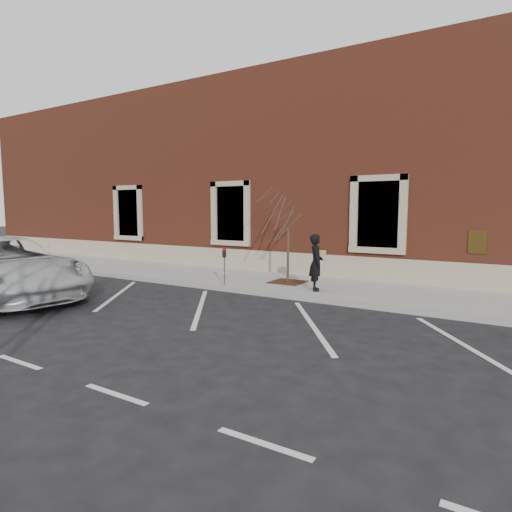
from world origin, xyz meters
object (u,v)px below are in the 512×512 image
Objects in this scene: parking_meter at (224,260)px; man at (316,263)px; sapling at (288,214)px; white_truck at (2,268)px.

man is at bearing 23.00° from parking_meter.
sapling is at bearing 29.67° from man.
man is 2.94m from parking_meter.
sapling is (1.48, 1.54, 1.44)m from parking_meter.
white_truck is (-4.66, -4.45, -0.08)m from parking_meter.
white_truck reaches higher than parking_meter.
sapling is at bearing -37.79° from white_truck.
parking_meter is 2.58m from sapling.
man reaches higher than white_truck.
man is at bearing -31.27° from sapling.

